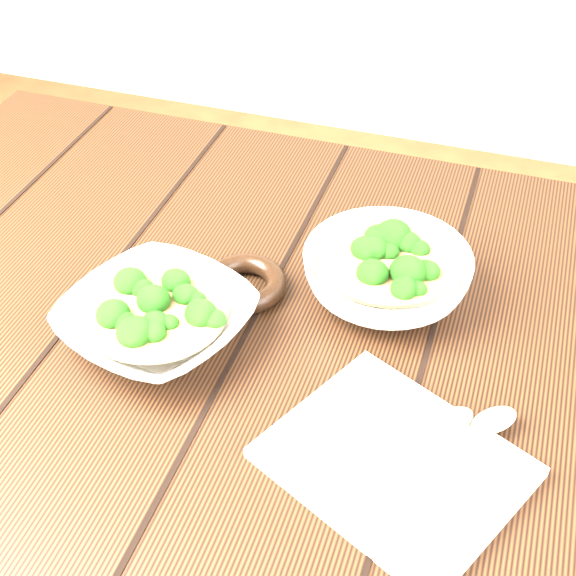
# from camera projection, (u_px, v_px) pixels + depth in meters

# --- Properties ---
(table) EXTENTS (1.20, 0.80, 0.75)m
(table) POSITION_uv_depth(u_px,v_px,m) (275.00, 386.00, 1.01)
(table) COLOR black
(table) RESTS_ON ground
(soup_bowl_front) EXTENTS (0.25, 0.25, 0.06)m
(soup_bowl_front) POSITION_uv_depth(u_px,v_px,m) (157.00, 319.00, 0.89)
(soup_bowl_front) COLOR white
(soup_bowl_front) RESTS_ON table
(soup_bowl_back) EXTENTS (0.21, 0.21, 0.07)m
(soup_bowl_back) POSITION_uv_depth(u_px,v_px,m) (386.00, 274.00, 0.93)
(soup_bowl_back) COLOR white
(soup_bowl_back) RESTS_ON table
(trivet) EXTENTS (0.13, 0.13, 0.02)m
(trivet) POSITION_uv_depth(u_px,v_px,m) (244.00, 283.00, 0.95)
(trivet) COLOR black
(trivet) RESTS_ON table
(napkin) EXTENTS (0.28, 0.26, 0.01)m
(napkin) POSITION_uv_depth(u_px,v_px,m) (395.00, 462.00, 0.76)
(napkin) COLOR beige
(napkin) RESTS_ON table
(spoon_left) EXTENTS (0.14, 0.15, 0.01)m
(spoon_left) POSITION_uv_depth(u_px,v_px,m) (421.00, 435.00, 0.78)
(spoon_left) COLOR #9E9B8B
(spoon_left) RESTS_ON napkin
(spoon_right) EXTENTS (0.14, 0.15, 0.01)m
(spoon_right) POSITION_uv_depth(u_px,v_px,m) (465.00, 434.00, 0.78)
(spoon_right) COLOR #9E9B8B
(spoon_right) RESTS_ON napkin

